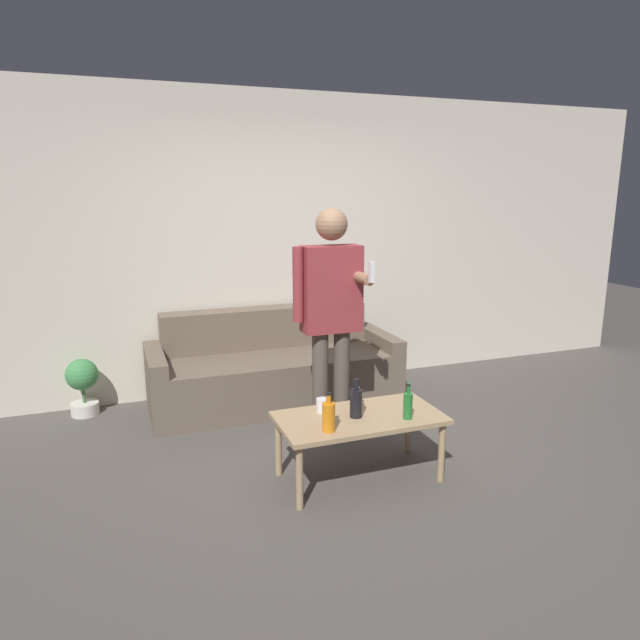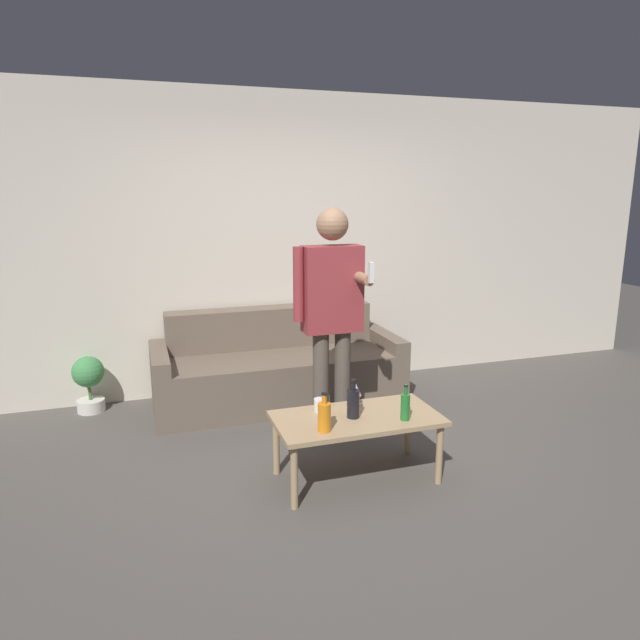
{
  "view_description": "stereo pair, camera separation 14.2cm",
  "coord_description": "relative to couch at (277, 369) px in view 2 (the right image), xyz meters",
  "views": [
    {
      "loc": [
        -1.46,
        -3.05,
        1.84
      ],
      "look_at": [
        -0.12,
        0.6,
        0.95
      ],
      "focal_mm": 32.0,
      "sensor_mm": 36.0,
      "label": 1
    },
    {
      "loc": [
        -1.32,
        -3.1,
        1.84
      ],
      "look_at": [
        -0.12,
        0.6,
        0.95
      ],
      "focal_mm": 32.0,
      "sensor_mm": 36.0,
      "label": 2
    }
  ],
  "objects": [
    {
      "name": "ground_plane",
      "position": [
        0.19,
        -1.59,
        -0.29
      ],
      "size": [
        16.0,
        16.0,
        0.0
      ],
      "primitive_type": "plane",
      "color": "#514C47"
    },
    {
      "name": "wine_glass_near",
      "position": [
        0.21,
        -1.35,
        0.24
      ],
      "size": [
        0.08,
        0.08,
        0.16
      ],
      "color": "silver",
      "rests_on": "coffee_table"
    },
    {
      "name": "person_standing_front",
      "position": [
        0.2,
        -0.88,
        0.72
      ],
      "size": [
        0.5,
        0.44,
        1.72
      ],
      "color": "brown",
      "rests_on": "ground_plane"
    },
    {
      "name": "coffee_table",
      "position": [
        0.14,
        -1.53,
        0.09
      ],
      "size": [
        1.06,
        0.54,
        0.43
      ],
      "color": "tan",
      "rests_on": "ground_plane"
    },
    {
      "name": "bottle_orange",
      "position": [
        -0.13,
        -1.69,
        0.23
      ],
      "size": [
        0.08,
        0.08,
        0.24
      ],
      "color": "orange",
      "rests_on": "coffee_table"
    },
    {
      "name": "wall_back",
      "position": [
        0.19,
        0.43,
        1.06
      ],
      "size": [
        8.0,
        0.06,
        2.7
      ],
      "color": "beige",
      "rests_on": "ground_plane"
    },
    {
      "name": "bottle_dark",
      "position": [
        0.11,
        -1.54,
        0.24
      ],
      "size": [
        0.08,
        0.08,
        0.25
      ],
      "color": "black",
      "rests_on": "coffee_table"
    },
    {
      "name": "potted_plant",
      "position": [
        -1.57,
        0.25,
        -0.01
      ],
      "size": [
        0.26,
        0.26,
        0.48
      ],
      "color": "silver",
      "rests_on": "ground_plane"
    },
    {
      "name": "couch",
      "position": [
        0.0,
        0.0,
        0.0
      ],
      "size": [
        2.14,
        0.82,
        0.8
      ],
      "color": "#6B5B4C",
      "rests_on": "ground_plane"
    },
    {
      "name": "bottle_green",
      "position": [
        0.41,
        -1.68,
        0.23
      ],
      "size": [
        0.06,
        0.06,
        0.23
      ],
      "color": "#23752D",
      "rests_on": "coffee_table"
    },
    {
      "name": "cup_on_table",
      "position": [
        -0.05,
        -1.38,
        0.18
      ],
      "size": [
        0.08,
        0.08,
        0.09
      ],
      "color": "white",
      "rests_on": "coffee_table"
    }
  ]
}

